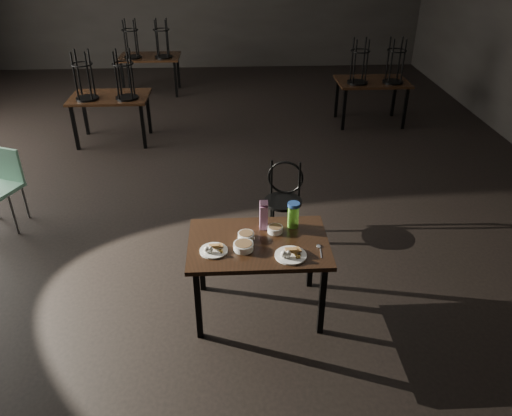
{
  "coord_description": "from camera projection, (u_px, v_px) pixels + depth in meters",
  "views": [
    {
      "loc": [
        0.5,
        -6.26,
        3.14
      ],
      "look_at": [
        0.71,
        -2.34,
        0.85
      ],
      "focal_mm": 35.0,
      "sensor_mm": 36.0,
      "label": 1
    }
  ],
  "objects": [
    {
      "name": "main_table",
      "position": [
        258.0,
        249.0,
        4.29
      ],
      "size": [
        1.2,
        0.8,
        0.75
      ],
      "color": "black",
      "rests_on": "ground"
    },
    {
      "name": "bowl_near",
      "position": [
        246.0,
        236.0,
        4.27
      ],
      "size": [
        0.14,
        0.14,
        0.06
      ],
      "color": "white",
      "rests_on": "main_table"
    },
    {
      "name": "bentwood_chair",
      "position": [
        284.0,
        194.0,
        5.47
      ],
      "size": [
        0.44,
        0.43,
        0.87
      ],
      "rotation": [
        0.0,
        0.0,
        -0.21
      ],
      "color": "black",
      "rests_on": "ground"
    },
    {
      "name": "plate_right",
      "position": [
        291.0,
        254.0,
        4.05
      ],
      "size": [
        0.26,
        0.26,
        0.09
      ],
      "color": "white",
      "rests_on": "main_table"
    },
    {
      "name": "spoon",
      "position": [
        319.0,
        247.0,
        4.17
      ],
      "size": [
        0.05,
        0.2,
        0.01
      ],
      "color": "silver",
      "rests_on": "main_table"
    },
    {
      "name": "bg_table_far",
      "position": [
        149.0,
        56.0,
        9.95
      ],
      "size": [
        1.2,
        0.8,
        1.48
      ],
      "color": "black",
      "rests_on": "ground"
    },
    {
      "name": "bg_table_left",
      "position": [
        109.0,
        97.0,
        7.71
      ],
      "size": [
        1.2,
        0.8,
        1.48
      ],
      "color": "black",
      "rests_on": "ground"
    },
    {
      "name": "bg_table_right",
      "position": [
        373.0,
        81.0,
        8.44
      ],
      "size": [
        1.2,
        0.8,
        1.48
      ],
      "color": "black",
      "rests_on": "ground"
    },
    {
      "name": "bowl_far",
      "position": [
        275.0,
        229.0,
        4.37
      ],
      "size": [
        0.13,
        0.13,
        0.05
      ],
      "color": "white",
      "rests_on": "main_table"
    },
    {
      "name": "plate_left",
      "position": [
        213.0,
        249.0,
        4.11
      ],
      "size": [
        0.23,
        0.23,
        0.08
      ],
      "color": "white",
      "rests_on": "main_table"
    },
    {
      "name": "water_bottle",
      "position": [
        293.0,
        215.0,
        4.4
      ],
      "size": [
        0.12,
        0.12,
        0.24
      ],
      "color": "#84F146",
      "rests_on": "main_table"
    },
    {
      "name": "juice_carton",
      "position": [
        264.0,
        215.0,
        4.37
      ],
      "size": [
        0.07,
        0.07,
        0.28
      ],
      "color": "#871867",
      "rests_on": "main_table"
    },
    {
      "name": "bowl_big",
      "position": [
        243.0,
        246.0,
        4.14
      ],
      "size": [
        0.17,
        0.17,
        0.06
      ],
      "color": "white",
      "rests_on": "main_table"
    },
    {
      "name": "school_chair",
      "position": [
        1.0,
        181.0,
        5.66
      ],
      "size": [
        0.56,
        0.56,
        0.92
      ],
      "rotation": [
        0.0,
        0.0,
        -0.39
      ],
      "color": "#77BA98",
      "rests_on": "ground"
    }
  ]
}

